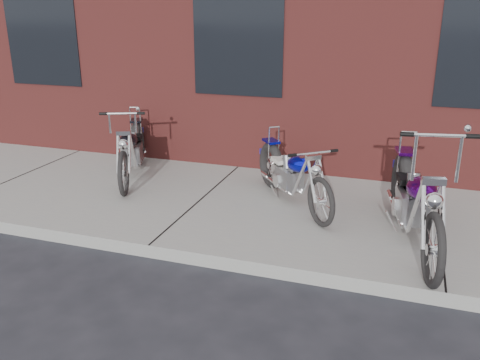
% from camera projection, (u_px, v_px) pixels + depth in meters
% --- Properties ---
extents(ground, '(120.00, 120.00, 0.00)m').
position_uv_depth(ground, '(149.00, 258.00, 5.52)').
color(ground, '#212228').
rests_on(ground, ground).
extents(sidewalk, '(22.00, 3.00, 0.15)m').
position_uv_depth(sidewalk, '(202.00, 204.00, 6.84)').
color(sidewalk, '#959595').
rests_on(sidewalk, ground).
extents(chopper_purple, '(0.71, 2.42, 1.37)m').
position_uv_depth(chopper_purple, '(415.00, 204.00, 5.42)').
color(chopper_purple, black).
rests_on(chopper_purple, sidewalk).
extents(chopper_blue, '(1.37, 1.65, 0.89)m').
position_uv_depth(chopper_blue, '(292.00, 176.00, 6.53)').
color(chopper_blue, black).
rests_on(chopper_blue, sidewalk).
extents(chopper_third, '(0.92, 2.04, 1.10)m').
position_uv_depth(chopper_third, '(132.00, 152.00, 7.57)').
color(chopper_third, black).
rests_on(chopper_third, sidewalk).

